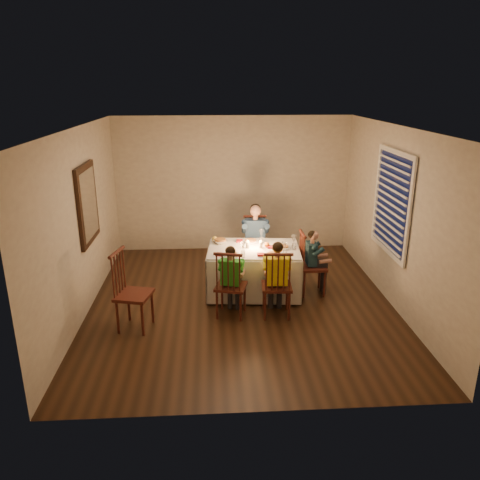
{
  "coord_description": "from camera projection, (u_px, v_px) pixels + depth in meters",
  "views": [
    {
      "loc": [
        -0.43,
        -6.41,
        3.16
      ],
      "look_at": [
        -0.01,
        0.15,
        0.95
      ],
      "focal_mm": 35.0,
      "sensor_mm": 36.0,
      "label": 1
    }
  ],
  "objects": [
    {
      "name": "chair_near_left",
      "position": [
        231.0,
        315.0,
        6.72
      ],
      "size": [
        0.5,
        0.49,
        1.01
      ],
      "primitive_type": null,
      "rotation": [
        0.0,
        0.0,
        2.89
      ],
      "color": "#3D1810",
      "rests_on": "ground"
    },
    {
      "name": "wall_right",
      "position": [
        395.0,
        218.0,
        6.82
      ],
      "size": [
        0.02,
        5.0,
        2.6
      ],
      "primitive_type": "cube",
      "color": "beige",
      "rests_on": "ground"
    },
    {
      "name": "candle_left",
      "position": [
        248.0,
        245.0,
        7.21
      ],
      "size": [
        0.06,
        0.06,
        0.1
      ],
      "primitive_type": "cylinder",
      "color": "silver",
      "rests_on": "dining_table"
    },
    {
      "name": "ground",
      "position": [
        241.0,
        302.0,
        7.1
      ],
      "size": [
        5.0,
        5.0,
        0.0
      ],
      "primitive_type": "plane",
      "color": "black",
      "rests_on": "ground"
    },
    {
      "name": "chair_end",
      "position": [
        311.0,
        293.0,
        7.43
      ],
      "size": [
        0.4,
        0.42,
        1.01
      ],
      "primitive_type": null,
      "rotation": [
        0.0,
        0.0,
        1.58
      ],
      "color": "#3D1810",
      "rests_on": "ground"
    },
    {
      "name": "squash",
      "position": [
        215.0,
        239.0,
        7.5
      ],
      "size": [
        0.09,
        0.09,
        0.09
      ],
      "primitive_type": "sphere",
      "color": "yellow",
      "rests_on": "dining_table"
    },
    {
      "name": "adult",
      "position": [
        255.0,
        273.0,
        8.18
      ],
      "size": [
        0.47,
        0.44,
        1.24
      ],
      "primitive_type": null,
      "rotation": [
        0.0,
        0.0,
        -0.05
      ],
      "color": "#2D4C71",
      "rests_on": "ground"
    },
    {
      "name": "orange_fruit",
      "position": [
        267.0,
        245.0,
        7.26
      ],
      "size": [
        0.08,
        0.08,
        0.08
      ],
      "primitive_type": "sphere",
      "color": "orange",
      "rests_on": "dining_table"
    },
    {
      "name": "wall_left",
      "position": [
        81.0,
        223.0,
        6.55
      ],
      "size": [
        0.02,
        5.0,
        2.6
      ],
      "primitive_type": "cube",
      "color": "beige",
      "rests_on": "ground"
    },
    {
      "name": "window_blinds",
      "position": [
        391.0,
        203.0,
        6.85
      ],
      "size": [
        0.07,
        1.34,
        1.54
      ],
      "color": "black",
      "rests_on": "wall_right"
    },
    {
      "name": "ceiling",
      "position": [
        241.0,
        127.0,
        6.27
      ],
      "size": [
        5.0,
        5.0,
        0.0
      ],
      "primitive_type": "plane",
      "color": "white",
      "rests_on": "wall_back"
    },
    {
      "name": "chair_adult",
      "position": [
        255.0,
        273.0,
        8.18
      ],
      "size": [
        0.43,
        0.41,
        1.01
      ],
      "primitive_type": null,
      "rotation": [
        0.0,
        0.0,
        -0.05
      ],
      "color": "#3D1810",
      "rests_on": "ground"
    },
    {
      "name": "candle_right",
      "position": [
        261.0,
        245.0,
        7.21
      ],
      "size": [
        0.06,
        0.06,
        0.1
      ],
      "primitive_type": "cylinder",
      "color": "silver",
      "rests_on": "dining_table"
    },
    {
      "name": "child_yellow",
      "position": [
        276.0,
        315.0,
        6.72
      ],
      "size": [
        0.4,
        0.37,
        1.12
      ],
      "primitive_type": null,
      "rotation": [
        0.0,
        0.0,
        3.08
      ],
      "color": "yellow",
      "rests_on": "ground"
    },
    {
      "name": "dining_table",
      "position": [
        254.0,
        261.0,
        7.29
      ],
      "size": [
        1.5,
        1.14,
        0.71
      ],
      "rotation": [
        0.0,
        0.0,
        -0.08
      ],
      "color": "silver",
      "rests_on": "ground"
    },
    {
      "name": "wall_mirror",
      "position": [
        88.0,
        204.0,
        6.77
      ],
      "size": [
        0.06,
        0.95,
        1.15
      ],
      "color": "black",
      "rests_on": "wall_left"
    },
    {
      "name": "setting_adult",
      "position": [
        251.0,
        241.0,
        7.51
      ],
      "size": [
        0.28,
        0.28,
        0.02
      ],
      "primitive_type": "cylinder",
      "rotation": [
        0.0,
        0.0,
        -0.08
      ],
      "color": "silver",
      "rests_on": "dining_table"
    },
    {
      "name": "setting_yellow",
      "position": [
        273.0,
        255.0,
        6.91
      ],
      "size": [
        0.28,
        0.28,
        0.02
      ],
      "primitive_type": "cylinder",
      "rotation": [
        0.0,
        0.0,
        -0.08
      ],
      "color": "silver",
      "rests_on": "dining_table"
    },
    {
      "name": "setting_teal",
      "position": [
        283.0,
        247.0,
        7.23
      ],
      "size": [
        0.28,
        0.28,
        0.02
      ],
      "primitive_type": "cylinder",
      "rotation": [
        0.0,
        0.0,
        -0.08
      ],
      "color": "silver",
      "rests_on": "dining_table"
    },
    {
      "name": "setting_green",
      "position": [
        231.0,
        255.0,
        6.92
      ],
      "size": [
        0.28,
        0.28,
        0.02
      ],
      "primitive_type": "cylinder",
      "rotation": [
        0.0,
        0.0,
        -0.08
      ],
      "color": "silver",
      "rests_on": "dining_table"
    },
    {
      "name": "chair_extra",
      "position": [
        137.0,
        327.0,
        6.37
      ],
      "size": [
        0.53,
        0.54,
        1.1
      ],
      "primitive_type": null,
      "rotation": [
        0.0,
        0.0,
        1.33
      ],
      "color": "#3D1810",
      "rests_on": "ground"
    },
    {
      "name": "wall_back",
      "position": [
        233.0,
        184.0,
        9.05
      ],
      "size": [
        4.5,
        0.02,
        2.6
      ],
      "primitive_type": "cube",
      "color": "beige",
      "rests_on": "ground"
    },
    {
      "name": "serving_bowl",
      "position": [
        220.0,
        242.0,
        7.44
      ],
      "size": [
        0.27,
        0.27,
        0.06
      ],
      "primitive_type": "imported",
      "rotation": [
        0.0,
        0.0,
        0.25
      ],
      "color": "silver",
      "rests_on": "dining_table"
    },
    {
      "name": "chair_near_right",
      "position": [
        276.0,
        315.0,
        6.72
      ],
      "size": [
        0.44,
        0.42,
        1.01
      ],
      "primitive_type": null,
      "rotation": [
        0.0,
        0.0,
        3.08
      ],
      "color": "#3D1810",
      "rests_on": "ground"
    },
    {
      "name": "child_teal",
      "position": [
        311.0,
        293.0,
        7.43
      ],
      "size": [
        0.31,
        0.34,
        1.03
      ],
      "primitive_type": null,
      "rotation": [
        0.0,
        0.0,
        1.58
      ],
      "color": "#17303A",
      "rests_on": "ground"
    },
    {
      "name": "child_green",
      "position": [
        231.0,
        315.0,
        6.72
      ],
      "size": [
        0.41,
        0.39,
        1.05
      ],
      "primitive_type": null,
      "rotation": [
        0.0,
        0.0,
        2.89
      ],
      "color": "green",
      "rests_on": "ground"
    }
  ]
}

